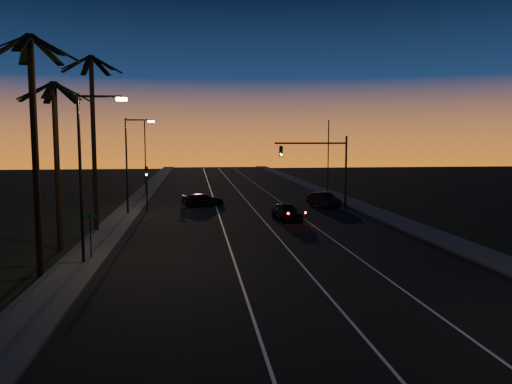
{
  "coord_description": "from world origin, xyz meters",
  "views": [
    {
      "loc": [
        -5.1,
        -6.84,
        6.62
      ],
      "look_at": [
        -1.22,
        24.49,
        3.31
      ],
      "focal_mm": 35.0,
      "sensor_mm": 36.0,
      "label": 1
    }
  ],
  "objects": [
    {
      "name": "cross_car",
      "position": [
        -4.28,
        42.92,
        0.64
      ],
      "size": [
        4.68,
        3.26,
        1.26
      ],
      "color": "black",
      "rests_on": "road"
    },
    {
      "name": "lane_stripe_left",
      "position": [
        -3.0,
        30.0,
        0.02
      ],
      "size": [
        0.12,
        160.0,
        0.01
      ],
      "primitive_type": "cube",
      "color": "silver",
      "rests_on": "road"
    },
    {
      "name": "streetlight_left_near",
      "position": [
        -10.7,
        20.0,
        5.32
      ],
      "size": [
        2.55,
        0.26,
        9.0
      ],
      "color": "black",
      "rests_on": "ground"
    },
    {
      "name": "palm_near",
      "position": [
        -12.6,
        18.0,
        7.07
      ],
      "size": [
        4.25,
        4.16,
        11.53
      ],
      "color": "black",
      "rests_on": "ground"
    },
    {
      "name": "lane_stripe_mid",
      "position": [
        0.5,
        30.0,
        0.02
      ],
      "size": [
        0.12,
        160.0,
        0.01
      ],
      "primitive_type": "cube",
      "color": "silver",
      "rests_on": "road"
    },
    {
      "name": "lead_car",
      "position": [
        2.42,
        33.31,
        0.73
      ],
      "size": [
        2.3,
        4.87,
        1.43
      ],
      "color": "black",
      "rests_on": "road"
    },
    {
      "name": "signal_mast",
      "position": [
        7.14,
        39.99,
        4.78
      ],
      "size": [
        7.1,
        0.41,
        7.0
      ],
      "color": "black",
      "rests_on": "ground"
    },
    {
      "name": "sidewalk_right",
      "position": [
        11.2,
        30.0,
        0.08
      ],
      "size": [
        2.4,
        170.0,
        0.16
      ],
      "primitive_type": "cube",
      "color": "#333330",
      "rests_on": "ground"
    },
    {
      "name": "lane_stripe_right",
      "position": [
        4.0,
        30.0,
        0.02
      ],
      "size": [
        0.12,
        160.0,
        0.01
      ],
      "primitive_type": "cube",
      "color": "silver",
      "rests_on": "road"
    },
    {
      "name": "signal_post",
      "position": [
        -9.5,
        39.98,
        2.89
      ],
      "size": [
        0.28,
        0.37,
        4.2
      ],
      "color": "black",
      "rests_on": "ground"
    },
    {
      "name": "sidewalk_left",
      "position": [
        -11.2,
        30.0,
        0.08
      ],
      "size": [
        2.4,
        170.0,
        0.16
      ],
      "primitive_type": "cube",
      "color": "#333330",
      "rests_on": "ground"
    },
    {
      "name": "road",
      "position": [
        0.0,
        30.0,
        0.01
      ],
      "size": [
        20.0,
        170.0,
        0.01
      ],
      "primitive_type": "cube",
      "color": "black",
      "rests_on": "ground"
    },
    {
      "name": "streetlight_left_far",
      "position": [
        -10.69,
        38.0,
        5.06
      ],
      "size": [
        2.55,
        0.26,
        8.5
      ],
      "color": "black",
      "rests_on": "ground"
    },
    {
      "name": "far_pole_right",
      "position": [
        11.0,
        52.0,
        4.5
      ],
      "size": [
        0.14,
        0.14,
        9.0
      ],
      "primitive_type": "cylinder",
      "color": "black",
      "rests_on": "ground"
    },
    {
      "name": "palm_mid",
      "position": [
        -13.2,
        24.0,
        6.25
      ],
      "size": [
        4.25,
        4.16,
        10.03
      ],
      "color": "black",
      "rests_on": "ground"
    },
    {
      "name": "right_car",
      "position": [
        7.56,
        40.84,
        0.73
      ],
      "size": [
        2.73,
        4.58,
        1.43
      ],
      "color": "black",
      "rests_on": "road"
    },
    {
      "name": "far_pole_left",
      "position": [
        -11.0,
        55.0,
        4.5
      ],
      "size": [
        0.14,
        0.14,
        9.0
      ],
      "primitive_type": "cylinder",
      "color": "black",
      "rests_on": "ground"
    },
    {
      "name": "palm_far",
      "position": [
        -12.2,
        30.0,
        7.61
      ],
      "size": [
        4.25,
        4.16,
        12.53
      ],
      "color": "black",
      "rests_on": "ground"
    },
    {
      "name": "street_sign",
      "position": [
        -10.8,
        21.0,
        1.66
      ],
      "size": [
        0.7,
        0.06,
        2.6
      ],
      "color": "black",
      "rests_on": "ground"
    }
  ]
}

